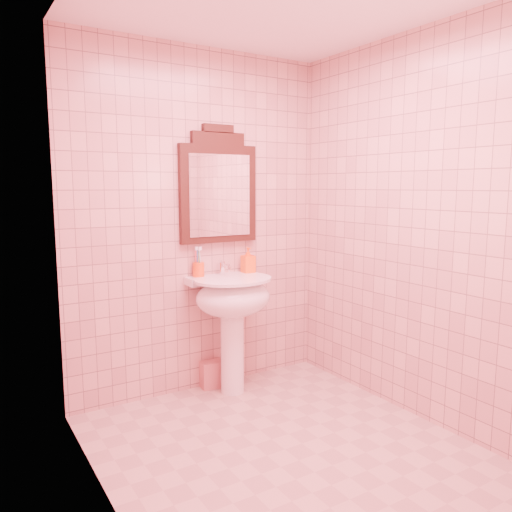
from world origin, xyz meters
TOP-DOWN VIEW (x-y plane):
  - floor at (0.00, 0.00)m, footprint 2.20×2.20m
  - back_wall at (0.00, 1.10)m, footprint 2.00×0.02m
  - pedestal_sink at (0.14, 0.87)m, footprint 0.58×0.58m
  - faucet at (0.14, 1.01)m, footprint 0.04×0.16m
  - mirror at (0.14, 1.07)m, footprint 0.61×0.06m
  - toothbrush_cup at (-0.04, 1.05)m, footprint 0.08×0.08m
  - soap_dispenser at (0.36, 1.01)m, footprint 0.09×0.09m
  - towel at (0.05, 1.04)m, footprint 0.18×0.13m

SIDE VIEW (x-z plane):
  - floor at x=0.00m, z-range 0.00..0.00m
  - towel at x=0.05m, z-range 0.00..0.20m
  - pedestal_sink at x=0.14m, z-range 0.23..1.09m
  - toothbrush_cup at x=-0.04m, z-range 0.82..1.02m
  - faucet at x=0.14m, z-range 0.87..0.97m
  - soap_dispenser at x=0.36m, z-range 0.86..1.06m
  - back_wall at x=0.00m, z-range 0.00..2.50m
  - mirror at x=0.14m, z-range 1.07..1.93m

